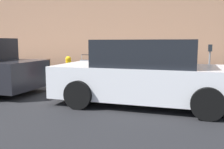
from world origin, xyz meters
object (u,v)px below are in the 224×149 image
(suitcase_teal_5, at_px, (100,72))
(suitcase_silver_6, at_px, (87,70))
(suitcase_red_3, at_px, (124,73))
(parked_car_white_0, at_px, (146,74))
(suitcase_olive_1, at_px, (150,72))
(fire_hydrant, at_px, (68,67))
(parking_meter, at_px, (210,58))
(suitcase_navy_0, at_px, (165,73))
(bollard_post, at_px, (49,69))
(suitcase_black_4, at_px, (112,73))
(suitcase_maroon_2, at_px, (136,72))

(suitcase_teal_5, xyz_separation_m, suitcase_silver_6, (0.50, -0.03, 0.06))
(suitcase_red_3, xyz_separation_m, parked_car_white_0, (-1.14, 2.37, 0.28))
(suitcase_olive_1, xyz_separation_m, fire_hydrant, (3.00, -0.00, 0.09))
(suitcase_red_3, height_order, fire_hydrant, suitcase_red_3)
(parking_meter, relative_size, parked_car_white_0, 0.29)
(parking_meter, bearing_deg, suitcase_navy_0, 12.70)
(suitcase_red_3, height_order, bollard_post, suitcase_red_3)
(suitcase_black_4, distance_m, suitcase_teal_5, 0.44)
(suitcase_olive_1, xyz_separation_m, bollard_post, (3.74, 0.15, 0.02))
(suitcase_teal_5, height_order, bollard_post, bollard_post)
(suitcase_silver_6, distance_m, bollard_post, 1.49)
(suitcase_olive_1, distance_m, parking_meter, 1.95)
(suitcase_black_4, xyz_separation_m, parked_car_white_0, (-1.58, 2.36, 0.31))
(suitcase_red_3, bearing_deg, parked_car_white_0, 115.74)
(suitcase_black_4, height_order, suitcase_teal_5, suitcase_teal_5)
(suitcase_olive_1, relative_size, suitcase_maroon_2, 0.82)
(suitcase_silver_6, xyz_separation_m, bollard_post, (1.48, 0.17, 0.01))
(suitcase_red_3, relative_size, suitcase_black_4, 1.46)
(suitcase_navy_0, xyz_separation_m, parked_car_white_0, (0.25, 2.32, 0.25))
(suitcase_maroon_2, bearing_deg, suitcase_olive_1, 172.53)
(suitcase_olive_1, xyz_separation_m, suitcase_teal_5, (1.76, 0.00, -0.05))
(suitcase_olive_1, height_order, suitcase_teal_5, suitcase_olive_1)
(suitcase_olive_1, height_order, fire_hydrant, fire_hydrant)
(suitcase_maroon_2, distance_m, suitcase_silver_6, 1.79)
(suitcase_maroon_2, bearing_deg, suitcase_black_4, 4.64)
(fire_hydrant, bearing_deg, suitcase_olive_1, 179.98)
(suitcase_maroon_2, distance_m, fire_hydrant, 2.54)
(parked_car_white_0, bearing_deg, suitcase_black_4, -56.28)
(suitcase_silver_6, bearing_deg, fire_hydrant, 1.71)
(suitcase_maroon_2, distance_m, suitcase_red_3, 0.43)
(suitcase_silver_6, bearing_deg, suitcase_maroon_2, -178.78)
(suitcase_navy_0, distance_m, suitcase_silver_6, 2.76)
(suitcase_red_3, bearing_deg, suitcase_olive_1, -179.81)
(suitcase_maroon_2, distance_m, bollard_post, 3.28)
(bollard_post, bearing_deg, suitcase_silver_6, -173.37)
(suitcase_olive_1, xyz_separation_m, suitcase_maroon_2, (0.47, -0.06, -0.01))
(suitcase_teal_5, height_order, fire_hydrant, fire_hydrant)
(suitcase_maroon_2, relative_size, fire_hydrant, 1.10)
(suitcase_maroon_2, bearing_deg, suitcase_red_3, 8.57)
(suitcase_navy_0, xyz_separation_m, parking_meter, (-1.37, -0.31, 0.50))
(parked_car_white_0, bearing_deg, suitcase_red_3, -64.26)
(suitcase_maroon_2, xyz_separation_m, bollard_post, (3.28, 0.21, 0.03))
(suitcase_navy_0, bearing_deg, parking_meter, -167.30)
(parking_meter, height_order, parked_car_white_0, parked_car_white_0)
(suitcase_navy_0, bearing_deg, suitcase_silver_6, -1.66)
(bollard_post, xyz_separation_m, parked_car_white_0, (-3.99, 2.22, 0.22))
(suitcase_black_4, bearing_deg, suitcase_maroon_2, -175.36)
(fire_hydrant, distance_m, parking_meter, 4.89)
(bollard_post, bearing_deg, suitcase_navy_0, -178.76)
(parking_meter, xyz_separation_m, parked_car_white_0, (1.62, 2.62, -0.24))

